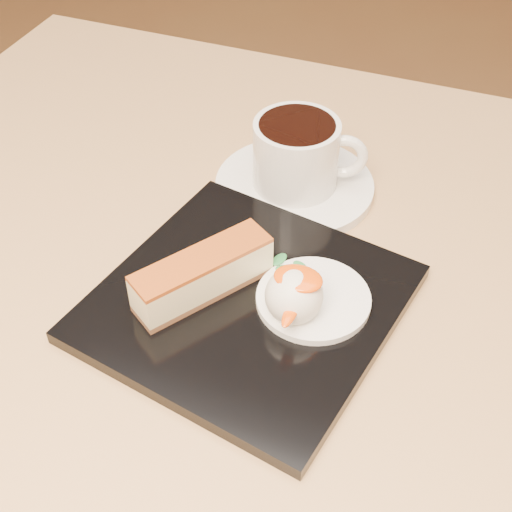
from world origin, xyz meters
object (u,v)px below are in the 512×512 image
at_px(saucer, 294,186).
at_px(coffee_cup, 298,153).
at_px(cheesecake, 203,274).
at_px(dessert_plate, 247,303).
at_px(ice_cream_scoop, 294,296).
at_px(table, 213,405).

relative_size(saucer, coffee_cup, 1.44).
height_order(cheesecake, coffee_cup, coffee_cup).
xyz_separation_m(dessert_plate, cheesecake, (-0.04, -0.00, 0.02)).
height_order(ice_cream_scoop, saucer, ice_cream_scoop).
xyz_separation_m(table, saucer, (0.02, 0.16, 0.16)).
relative_size(table, dessert_plate, 3.64).
bearing_deg(ice_cream_scoop, saucer, 108.25).
relative_size(dessert_plate, cheesecake, 1.95).
relative_size(table, saucer, 5.33).
distance_m(table, dessert_plate, 0.17).
xyz_separation_m(cheesecake, ice_cream_scoop, (0.08, 0.00, 0.00)).
bearing_deg(ice_cream_scoop, cheesecake, 180.00).
height_order(cheesecake, saucer, cheesecake).
bearing_deg(coffee_cup, saucer, 180.00).
distance_m(dessert_plate, saucer, 0.16).
bearing_deg(ice_cream_scoop, table, 175.47).
bearing_deg(coffee_cup, ice_cream_scoop, -88.57).
bearing_deg(cheesecake, coffee_cup, 25.01).
xyz_separation_m(table, cheesecake, (0.00, -0.01, 0.19)).
distance_m(dessert_plate, coffee_cup, 0.16).
bearing_deg(dessert_plate, saucer, 94.90).
height_order(cheesecake, ice_cream_scoop, ice_cream_scoop).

